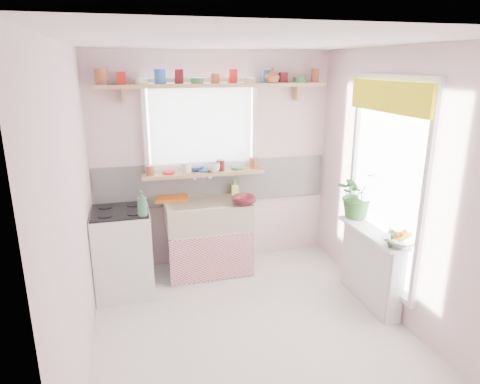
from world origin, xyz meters
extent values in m
plane|color=silver|center=(0.00, 0.00, 0.00)|extent=(3.20, 3.20, 0.00)
plane|color=white|center=(0.00, 0.00, 2.50)|extent=(3.20, 3.20, 0.00)
plane|color=silver|center=(0.00, 1.60, 1.25)|extent=(2.80, 0.00, 2.80)
plane|color=silver|center=(0.00, -1.60, 1.25)|extent=(2.80, 0.00, 2.80)
plane|color=silver|center=(-1.40, 0.00, 1.25)|extent=(0.00, 3.20, 3.20)
plane|color=silver|center=(1.40, 0.00, 1.25)|extent=(0.00, 3.20, 3.20)
cube|color=white|center=(0.00, 1.59, 1.00)|extent=(2.74, 0.03, 0.50)
cube|color=pink|center=(0.00, 1.58, 0.80)|extent=(2.74, 0.02, 0.12)
cube|color=white|center=(-0.15, 1.60, 1.65)|extent=(1.20, 0.01, 1.00)
cube|color=white|center=(-0.15, 1.53, 1.65)|extent=(1.15, 0.02, 0.95)
cube|color=white|center=(1.40, 0.20, 1.25)|extent=(0.01, 1.10, 1.90)
cube|color=yellow|center=(1.31, 0.20, 2.06)|extent=(0.03, 1.20, 0.28)
cube|color=white|center=(-0.15, 1.30, 0.28)|extent=(0.85, 0.55, 0.55)
cube|color=#C73D3A|center=(-0.15, 1.02, 0.28)|extent=(0.95, 0.02, 0.53)
cube|color=beige|center=(-0.15, 1.30, 0.70)|extent=(0.95, 0.55, 0.30)
cylinder|color=silver|center=(-0.15, 1.55, 1.10)|extent=(0.03, 0.22, 0.03)
cube|color=white|center=(-1.10, 1.05, 0.45)|extent=(0.58, 0.58, 0.90)
cube|color=black|center=(-1.10, 1.05, 0.91)|extent=(0.56, 0.56, 0.02)
cylinder|color=black|center=(-1.24, 0.91, 0.92)|extent=(0.14, 0.14, 0.01)
cylinder|color=black|center=(-0.96, 0.91, 0.92)|extent=(0.14, 0.14, 0.01)
cylinder|color=black|center=(-1.24, 1.19, 0.92)|extent=(0.14, 0.14, 0.01)
cylinder|color=black|center=(-0.96, 1.19, 0.92)|extent=(0.14, 0.14, 0.01)
cube|color=white|center=(1.30, 0.20, 0.38)|extent=(0.15, 0.90, 0.75)
cube|color=white|center=(1.27, 0.20, 0.76)|extent=(0.22, 0.95, 0.03)
cube|color=tan|center=(-0.15, 1.48, 1.14)|extent=(1.40, 0.22, 0.04)
cube|color=tan|center=(0.00, 1.47, 2.12)|extent=(2.52, 0.24, 0.04)
cylinder|color=#A55133|center=(-1.18, 1.47, 2.20)|extent=(0.11, 0.11, 0.12)
cylinder|color=red|center=(-0.98, 1.47, 2.20)|extent=(0.11, 0.11, 0.12)
cylinder|color=silver|center=(-0.79, 1.47, 2.17)|extent=(0.11, 0.11, 0.06)
cylinder|color=#3359A5|center=(-0.59, 1.47, 2.20)|extent=(0.11, 0.11, 0.12)
cylinder|color=#590F14|center=(-0.39, 1.47, 2.20)|extent=(0.11, 0.11, 0.12)
cylinder|color=#3F7F4C|center=(-0.20, 1.47, 2.17)|extent=(0.11, 0.11, 0.06)
cylinder|color=#A55133|center=(0.00, 1.47, 2.20)|extent=(0.11, 0.11, 0.12)
cylinder|color=red|center=(0.20, 1.47, 2.20)|extent=(0.11, 0.11, 0.12)
cylinder|color=silver|center=(0.39, 1.47, 2.17)|extent=(0.11, 0.11, 0.06)
cylinder|color=#3359A5|center=(0.59, 1.47, 2.20)|extent=(0.11, 0.11, 0.12)
cylinder|color=#590F14|center=(0.79, 1.47, 2.20)|extent=(0.11, 0.11, 0.12)
cylinder|color=#3F7F4C|center=(0.98, 1.47, 2.17)|extent=(0.11, 0.11, 0.06)
cylinder|color=#A55133|center=(1.18, 1.47, 2.20)|extent=(0.11, 0.11, 0.12)
cylinder|color=#A55133|center=(-0.77, 1.48, 1.22)|extent=(0.11, 0.11, 0.12)
cylinder|color=red|center=(-0.56, 1.48, 1.22)|extent=(0.11, 0.11, 0.12)
cylinder|color=silver|center=(-0.36, 1.48, 1.19)|extent=(0.11, 0.11, 0.06)
cylinder|color=#3359A5|center=(-0.15, 1.48, 1.22)|extent=(0.11, 0.11, 0.12)
cylinder|color=#590F14|center=(0.06, 1.48, 1.22)|extent=(0.11, 0.11, 0.12)
cylinder|color=#3F7F4C|center=(0.26, 1.48, 1.19)|extent=(0.11, 0.11, 0.06)
cylinder|color=#A55133|center=(0.47, 1.48, 1.22)|extent=(0.11, 0.11, 0.12)
cube|color=orange|center=(-0.53, 1.50, 0.87)|extent=(0.39, 0.31, 0.04)
ellipsoid|color=#500D17|center=(0.22, 1.10, 0.91)|extent=(0.29, 0.29, 0.13)
imported|color=#306528|center=(1.33, 0.60, 1.03)|extent=(0.55, 0.51, 0.51)
imported|color=silver|center=(1.33, -0.19, 0.81)|extent=(0.40, 0.40, 0.07)
imported|color=#315D25|center=(1.21, -0.20, 0.87)|extent=(0.12, 0.10, 0.19)
imported|color=#E9EE6A|center=(0.22, 1.50, 0.94)|extent=(0.09, 0.09, 0.19)
imported|color=beige|center=(-0.04, 1.42, 1.21)|extent=(0.15, 0.15, 0.11)
imported|color=#2F479B|center=(-0.23, 1.54, 1.19)|extent=(0.22, 0.22, 0.06)
imported|color=#A85833|center=(0.63, 1.41, 2.22)|extent=(0.18, 0.18, 0.16)
imported|color=#3F7E51|center=(-0.88, 0.83, 1.04)|extent=(0.12, 0.12, 0.26)
sphere|color=orange|center=(1.33, -0.19, 0.87)|extent=(0.08, 0.08, 0.08)
sphere|color=orange|center=(1.39, -0.16, 0.87)|extent=(0.08, 0.08, 0.08)
sphere|color=orange|center=(1.28, -0.17, 0.87)|extent=(0.08, 0.08, 0.08)
cylinder|color=#FFFA37|center=(1.35, -0.24, 0.88)|extent=(0.18, 0.04, 0.10)
camera|label=1|loc=(-0.99, -3.23, 2.33)|focal=32.00mm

